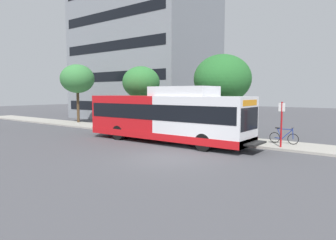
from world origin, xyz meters
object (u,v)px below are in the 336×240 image
(transit_bus, at_px, (166,117))
(street_tree_mid_block, at_px, (141,83))
(bus_stop_sign_pole, at_px, (281,121))
(street_tree_near_stop, at_px, (222,79))
(bicycle_parked, at_px, (284,137))
(street_tree_far_block, at_px, (77,79))

(transit_bus, xyz_separation_m, street_tree_mid_block, (3.78, 5.60, 2.43))
(bus_stop_sign_pole, relative_size, street_tree_mid_block, 0.48)
(transit_bus, relative_size, street_tree_mid_block, 2.28)
(street_tree_near_stop, bearing_deg, bicycle_parked, -99.79)
(street_tree_near_stop, relative_size, street_tree_far_block, 0.96)
(transit_bus, bearing_deg, bus_stop_sign_pole, -73.39)
(bicycle_parked, distance_m, street_tree_near_stop, 5.99)
(bus_stop_sign_pole, bearing_deg, street_tree_mid_block, 81.95)
(transit_bus, distance_m, bicycle_parked, 7.47)
(transit_bus, distance_m, street_tree_near_stop, 5.24)
(bicycle_parked, height_order, street_tree_near_stop, street_tree_near_stop)
(bus_stop_sign_pole, distance_m, street_tree_far_block, 21.94)
(street_tree_mid_block, bearing_deg, street_tree_near_stop, -87.10)
(bus_stop_sign_pole, distance_m, street_tree_mid_block, 12.76)
(street_tree_near_stop, bearing_deg, bus_stop_sign_pole, -113.63)
(bus_stop_sign_pole, relative_size, street_tree_far_block, 0.43)
(street_tree_mid_block, xyz_separation_m, street_tree_far_block, (0.24, 9.24, 0.57))
(transit_bus, bearing_deg, bicycle_parked, -62.95)
(street_tree_near_stop, height_order, street_tree_mid_block, street_tree_near_stop)
(street_tree_far_block, bearing_deg, bus_stop_sign_pole, -95.27)
(transit_bus, distance_m, street_tree_mid_block, 7.18)
(transit_bus, height_order, bicycle_parked, transit_bus)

